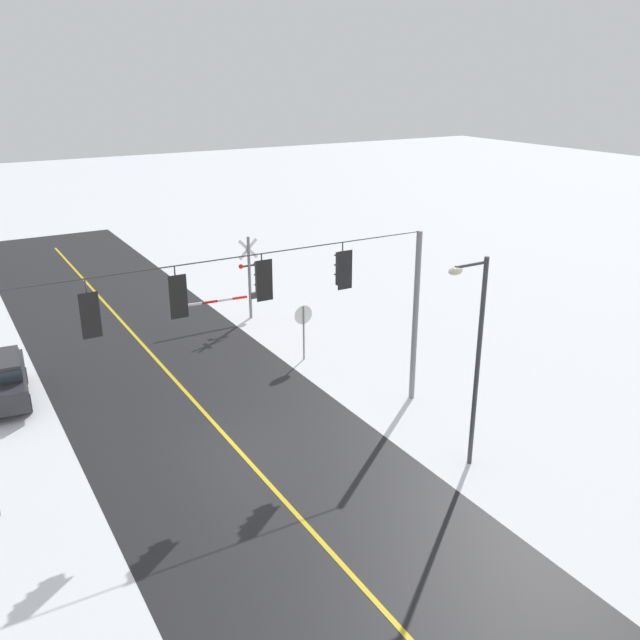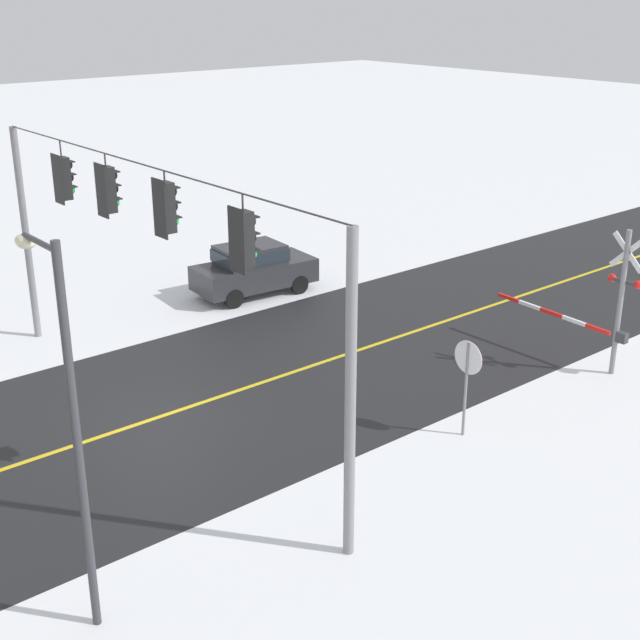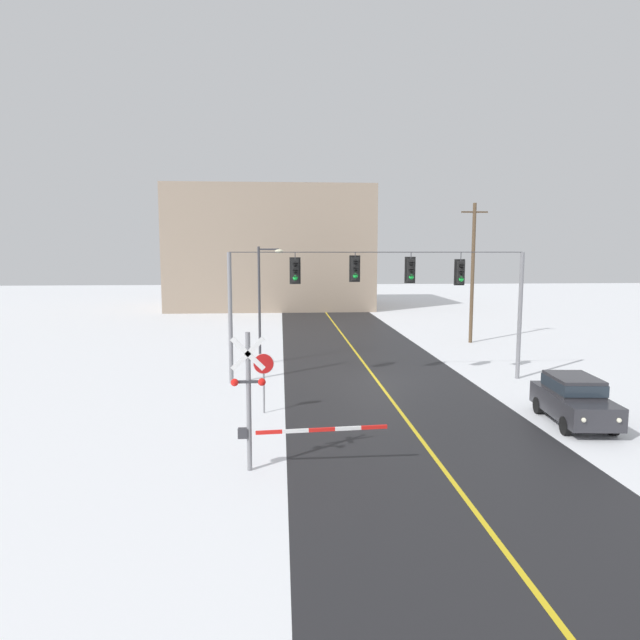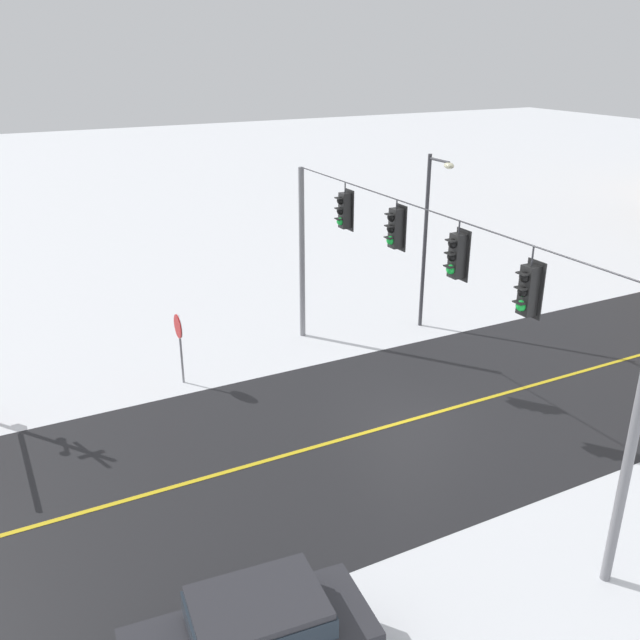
# 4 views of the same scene
# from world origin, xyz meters

# --- Properties ---
(ground_plane) EXTENTS (160.00, 160.00, 0.00)m
(ground_plane) POSITION_xyz_m (0.00, 0.00, 0.00)
(ground_plane) COLOR white
(road_asphalt) EXTENTS (9.00, 80.00, 0.01)m
(road_asphalt) POSITION_xyz_m (0.00, 6.00, 0.00)
(road_asphalt) COLOR black
(road_asphalt) RESTS_ON ground
(lane_centre_line) EXTENTS (0.14, 72.00, 0.01)m
(lane_centre_line) POSITION_xyz_m (0.00, 6.00, 0.01)
(lane_centre_line) COLOR gold
(lane_centre_line) RESTS_ON ground
(signal_span) EXTENTS (14.20, 0.47, 6.22)m
(signal_span) POSITION_xyz_m (0.07, -0.01, 4.42)
(signal_span) COLOR gray
(signal_span) RESTS_ON ground
(stop_sign) EXTENTS (0.80, 0.09, 2.35)m
(stop_sign) POSITION_xyz_m (-5.31, -5.09, 1.71)
(stop_sign) COLOR gray
(stop_sign) RESTS_ON ground
(railroad_crossing) EXTENTS (4.46, 0.31, 4.00)m
(railroad_crossing) POSITION_xyz_m (-5.19, -10.82, 1.97)
(railroad_crossing) COLOR gray
(railroad_crossing) RESTS_ON ground
(streetlamp_near) EXTENTS (1.39, 0.28, 6.50)m
(streetlamp_near) POSITION_xyz_m (-5.59, 4.45, 3.92)
(streetlamp_near) COLOR #38383D
(streetlamp_near) RESTS_ON ground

